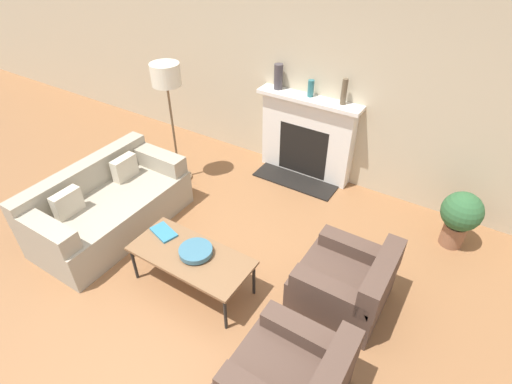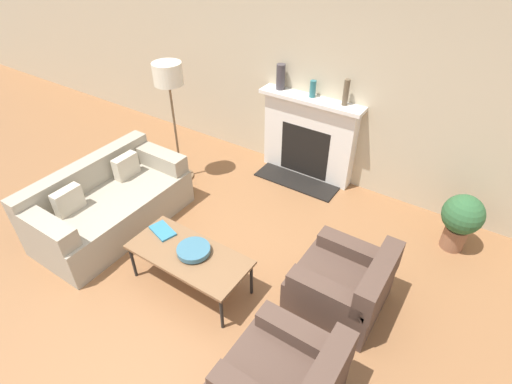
{
  "view_description": "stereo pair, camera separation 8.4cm",
  "coord_description": "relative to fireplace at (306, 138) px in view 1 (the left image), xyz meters",
  "views": [
    {
      "loc": [
        1.78,
        -1.65,
        3.27
      ],
      "look_at": [
        -0.23,
        1.55,
        0.45
      ],
      "focal_mm": 28.0,
      "sensor_mm": 36.0,
      "label": 1
    },
    {
      "loc": [
        1.85,
        -1.61,
        3.27
      ],
      "look_at": [
        -0.23,
        1.55,
        0.45
      ],
      "focal_mm": 28.0,
      "sensor_mm": 36.0,
      "label": 2
    }
  ],
  "objects": [
    {
      "name": "ground_plane",
      "position": [
        0.22,
        -2.84,
        -0.57
      ],
      "size": [
        18.0,
        18.0,
        0.0
      ],
      "primitive_type": "plane",
      "color": "brown"
    },
    {
      "name": "fireplace",
      "position": [
        0.0,
        0.0,
        0.0
      ],
      "size": [
        1.43,
        0.59,
        1.17
      ],
      "color": "silver",
      "rests_on": "ground_plane"
    },
    {
      "name": "couch",
      "position": [
        -1.44,
        -2.3,
        -0.26
      ],
      "size": [
        0.93,
        1.82,
        0.77
      ],
      "rotation": [
        0.0,
        0.0,
        1.57
      ],
      "color": "#9E937F",
      "rests_on": "ground_plane"
    },
    {
      "name": "bowl",
      "position": [
        0.03,
        -2.46,
        -0.08
      ],
      "size": [
        0.33,
        0.33,
        0.07
      ],
      "color": "#38667A",
      "rests_on": "coffee_table"
    },
    {
      "name": "book",
      "position": [
        -0.44,
        -2.4,
        -0.11
      ],
      "size": [
        0.33,
        0.24,
        0.02
      ],
      "rotation": [
        0.0,
        0.0,
        -0.28
      ],
      "color": "teal",
      "rests_on": "coffee_table"
    },
    {
      "name": "armchair_near",
      "position": [
        1.38,
        -3.01,
        -0.3
      ],
      "size": [
        0.84,
        0.82,
        0.71
      ],
      "rotation": [
        0.0,
        0.0,
        -1.57
      ],
      "color": "#4C382D",
      "rests_on": "ground_plane"
    },
    {
      "name": "mantel_vase_center_left",
      "position": [
        -0.0,
        0.01,
        0.71
      ],
      "size": [
        0.08,
        0.08,
        0.22
      ],
      "color": "#28666B",
      "rests_on": "fireplace"
    },
    {
      "name": "potted_plant",
      "position": [
        2.12,
        -0.42,
        -0.15
      ],
      "size": [
        0.44,
        0.44,
        0.7
      ],
      "color": "brown",
      "rests_on": "ground_plane"
    },
    {
      "name": "armchair_far",
      "position": [
        1.38,
        -1.87,
        -0.3
      ],
      "size": [
        0.84,
        0.82,
        0.71
      ],
      "rotation": [
        0.0,
        0.0,
        -1.57
      ],
      "color": "#4C382D",
      "rests_on": "ground_plane"
    },
    {
      "name": "mantel_vase_center_right",
      "position": [
        0.44,
        0.01,
        0.77
      ],
      "size": [
        0.07,
        0.07,
        0.33
      ],
      "color": "brown",
      "rests_on": "fireplace"
    },
    {
      "name": "floor_lamp",
      "position": [
        -1.45,
        -1.07,
        0.79
      ],
      "size": [
        0.36,
        0.36,
        1.66
      ],
      "color": "brown",
      "rests_on": "ground_plane"
    },
    {
      "name": "coffee_table",
      "position": [
        -0.01,
        -2.5,
        -0.16
      ],
      "size": [
        1.24,
        0.57,
        0.45
      ],
      "color": "brown",
      "rests_on": "ground_plane"
    },
    {
      "name": "wall_back",
      "position": [
        0.22,
        0.14,
        0.88
      ],
      "size": [
        18.0,
        0.06,
        2.9
      ],
      "color": "#BCAD8E",
      "rests_on": "ground_plane"
    },
    {
      "name": "mantel_vase_left",
      "position": [
        -0.48,
        0.01,
        0.77
      ],
      "size": [
        0.12,
        0.12,
        0.34
      ],
      "color": "#3D383D",
      "rests_on": "fireplace"
    }
  ]
}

